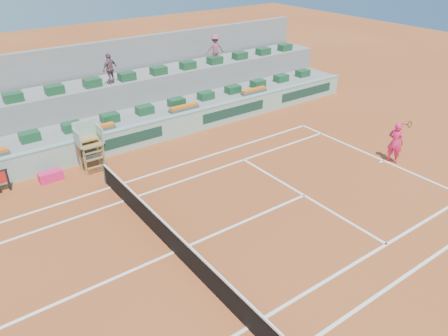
# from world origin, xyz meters

# --- Properties ---
(ground) EXTENTS (90.00, 90.00, 0.00)m
(ground) POSITION_xyz_m (0.00, 0.00, 0.00)
(ground) COLOR #96431D
(ground) RESTS_ON ground
(seating_tier_lower) EXTENTS (36.00, 4.00, 1.20)m
(seating_tier_lower) POSITION_xyz_m (0.00, 10.70, 0.60)
(seating_tier_lower) COLOR gray
(seating_tier_lower) RESTS_ON ground
(seating_tier_upper) EXTENTS (36.00, 2.40, 2.60)m
(seating_tier_upper) POSITION_xyz_m (0.00, 12.30, 1.30)
(seating_tier_upper) COLOR gray
(seating_tier_upper) RESTS_ON ground
(stadium_back_wall) EXTENTS (36.00, 0.40, 4.40)m
(stadium_back_wall) POSITION_xyz_m (0.00, 13.90, 2.20)
(stadium_back_wall) COLOR gray
(stadium_back_wall) RESTS_ON ground
(player_bag) EXTENTS (1.03, 0.46, 0.46)m
(player_bag) POSITION_xyz_m (-1.90, 7.62, 0.23)
(player_bag) COLOR #F21F64
(player_bag) RESTS_ON ground
(spectator_mid) EXTENTS (1.05, 0.75, 1.66)m
(spectator_mid) POSITION_xyz_m (3.04, 11.61, 3.43)
(spectator_mid) COLOR #79505E
(spectator_mid) RESTS_ON seating_tier_upper
(spectator_right) EXTENTS (1.29, 0.94, 1.78)m
(spectator_right) POSITION_xyz_m (10.15, 11.89, 3.49)
(spectator_right) COLOR #92495D
(spectator_right) RESTS_ON seating_tier_upper
(court_lines) EXTENTS (23.89, 11.09, 0.01)m
(court_lines) POSITION_xyz_m (0.00, 0.00, 0.01)
(court_lines) COLOR white
(court_lines) RESTS_ON ground
(tennis_net) EXTENTS (0.10, 11.97, 1.10)m
(tennis_net) POSITION_xyz_m (0.00, 0.00, 0.53)
(tennis_net) COLOR black
(tennis_net) RESTS_ON ground
(advertising_hoarding) EXTENTS (36.00, 0.34, 1.26)m
(advertising_hoarding) POSITION_xyz_m (0.02, 8.50, 0.63)
(advertising_hoarding) COLOR #90B5A5
(advertising_hoarding) RESTS_ON ground
(umpire_chair) EXTENTS (1.10, 0.90, 2.40)m
(umpire_chair) POSITION_xyz_m (0.00, 7.50, 1.54)
(umpire_chair) COLOR olive
(umpire_chair) RESTS_ON ground
(seat_row_lower) EXTENTS (32.90, 0.60, 0.44)m
(seat_row_lower) POSITION_xyz_m (0.00, 9.80, 1.42)
(seat_row_lower) COLOR #184A28
(seat_row_lower) RESTS_ON seating_tier_lower
(seat_row_upper) EXTENTS (32.90, 0.60, 0.44)m
(seat_row_upper) POSITION_xyz_m (0.00, 11.70, 2.82)
(seat_row_upper) COLOR #184A28
(seat_row_upper) RESTS_ON seating_tier_upper
(flower_planters) EXTENTS (26.80, 0.36, 0.28)m
(flower_planters) POSITION_xyz_m (-1.50, 9.00, 1.33)
(flower_planters) COLOR #505050
(flower_planters) RESTS_ON seating_tier_lower
(towel_rack) EXTENTS (0.53, 0.09, 1.03)m
(towel_rack) POSITION_xyz_m (-3.79, 7.84, 0.60)
(towel_rack) COLOR black
(towel_rack) RESTS_ON ground
(tennis_player) EXTENTS (0.64, 0.97, 2.28)m
(tennis_player) POSITION_xyz_m (12.16, -0.26, 1.01)
(tennis_player) COLOR #F21F64
(tennis_player) RESTS_ON ground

